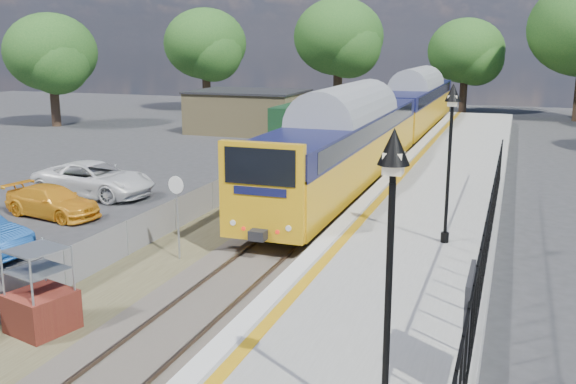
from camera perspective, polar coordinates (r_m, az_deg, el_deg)
The scene contains 15 objects.
ground at distance 15.71m, azimuth -9.07°, elevation -11.85°, with size 120.00×120.00×0.00m, color #2D2D30.
track_bed at distance 24.22m, azimuth 0.89°, elevation -2.44°, with size 5.90×80.00×0.29m.
platform at distance 21.51m, azimuth 11.33°, elevation -3.72°, with size 5.00×70.00×0.90m, color gray.
platform_edge at distance 21.75m, azimuth 6.01°, elevation -2.10°, with size 0.90×70.00×0.01m.
victorian_lamp_south at distance 8.86m, azimuth 9.18°, elevation -2.06°, with size 0.44×0.44×4.60m.
victorian_lamp_north at distance 18.64m, azimuth 14.30°, elevation 5.66°, with size 0.44×0.44×4.60m.
palisade_fence at distance 15.42m, azimuth 17.02°, elevation -5.44°, with size 0.12×26.00×2.00m.
wire_fence at distance 27.53m, azimuth -4.90°, elevation 0.51°, with size 0.06×52.00×1.20m.
outbuilding at distance 47.44m, azimuth -2.70°, elevation 6.99°, with size 10.80×10.10×3.12m.
tree_line at distance 54.71m, azimuth 14.10°, elevation 12.77°, with size 56.80×43.80×11.88m.
train at distance 38.54m, azimuth 9.09°, elevation 6.64°, with size 2.82×40.83×3.51m.
brick_plinth at distance 15.98m, azimuth -21.18°, elevation -8.30°, with size 1.57×1.57×2.07m.
speed_sign at distance 19.74m, azimuth -9.83°, elevation -1.07°, with size 0.54×0.13×2.69m.
car_yellow at distance 26.44m, azimuth -20.21°, elevation -0.80°, with size 1.67×4.12×1.19m, color orange.
car_white at distance 29.36m, azimuth -16.84°, elevation 1.09°, with size 2.50×5.42×1.51m, color white.
Camera 1 is at (7.00, -12.42, 6.60)m, focal length 40.00 mm.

